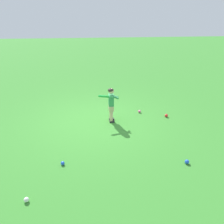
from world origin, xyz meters
TOP-DOWN VIEW (x-y plane):
  - ground_plane at (0.00, 0.00)m, footprint 40.00×40.00m
  - child_batter at (-0.54, 0.04)m, footprint 0.63×0.33m
  - play_ball_by_bucket at (-2.36, -0.09)m, footprint 0.10×0.10m
  - play_ball_behind_batter at (-1.55, -0.50)m, footprint 0.10×0.10m
  - play_ball_center_lawn at (0.75, 2.13)m, footprint 0.09×0.09m
  - play_ball_midfield at (-2.09, 2.35)m, footprint 0.10×0.10m
  - play_ball_far_right at (1.31, 3.19)m, footprint 0.10×0.10m

SIDE VIEW (x-z plane):
  - ground_plane at x=0.00m, z-range 0.00..0.00m
  - play_ball_center_lawn at x=0.75m, z-range 0.00..0.09m
  - play_ball_behind_batter at x=-1.55m, z-range 0.00..0.10m
  - play_ball_far_right at x=1.31m, z-range 0.00..0.10m
  - play_ball_midfield at x=-2.09m, z-range 0.00..0.10m
  - play_ball_by_bucket at x=-2.36m, z-range 0.00..0.10m
  - child_batter at x=-0.54m, z-range 0.11..1.19m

